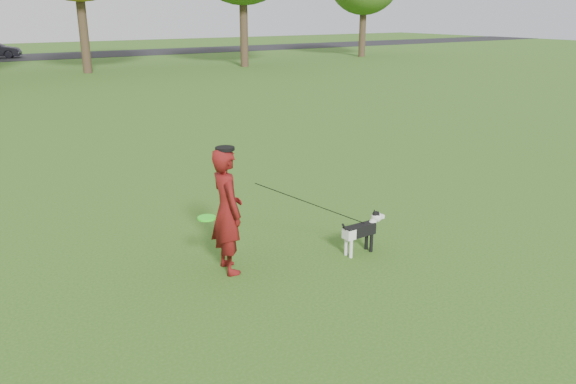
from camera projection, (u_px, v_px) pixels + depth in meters
ground at (300, 264)px, 7.65m from camera, size 120.00×120.00×0.00m
man at (227, 211)px, 7.22m from camera, size 0.47×0.65×1.67m
dog at (363, 229)px, 7.91m from camera, size 0.78×0.16×0.59m
man_held_items at (314, 205)px, 7.62m from camera, size 2.42×0.66×1.28m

